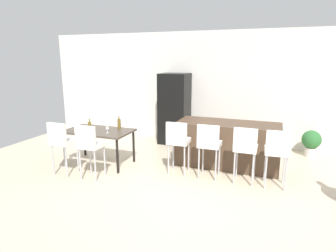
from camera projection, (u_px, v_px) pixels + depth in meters
ground_plane at (189, 180)px, 5.35m from camera, size 10.00×10.00×0.00m
back_wall at (219, 88)px, 7.48m from camera, size 10.00×0.12×2.90m
kitchen_island at (227, 144)px, 6.01m from camera, size 2.08×0.85×0.92m
bar_chair_left at (178, 139)px, 5.51m from camera, size 0.42×0.42×1.05m
bar_chair_middle at (209, 143)px, 5.30m from camera, size 0.40×0.40×1.05m
bar_chair_right at (245, 146)px, 5.07m from camera, size 0.40×0.40×1.05m
bar_chair_far at (277, 149)px, 4.89m from camera, size 0.43×0.43×1.05m
dining_table at (99, 133)px, 6.06m from camera, size 1.40×0.81×0.74m
dining_chair_near at (62, 140)px, 5.47m from camera, size 0.41×0.41×1.05m
dining_chair_far at (89, 143)px, 5.25m from camera, size 0.41×0.41×1.05m
wine_bottle_end at (119, 124)px, 6.13m from camera, size 0.07×0.07×0.28m
wine_bottle_corner at (90, 126)px, 5.91m from camera, size 0.07×0.07×0.27m
wine_glass_left at (88, 121)px, 6.29m from camera, size 0.07×0.07×0.17m
wine_glass_middle at (107, 127)px, 5.79m from camera, size 0.07×0.07×0.17m
refrigerator at (175, 109)px, 7.57m from camera, size 0.72×0.68×1.84m
potted_plant at (311, 141)px, 6.55m from camera, size 0.42×0.42×0.62m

